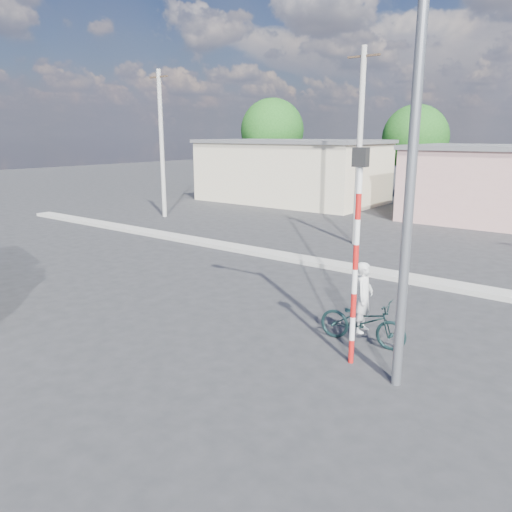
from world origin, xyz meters
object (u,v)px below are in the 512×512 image
Objects in this scene: bicycle at (362,321)px; streetlight at (406,112)px; cyclist at (363,310)px; traffic_pole at (357,240)px.

bicycle is 0.22× the size of streetlight.
bicycle is 4.78m from streetlight.
cyclist is 0.36× the size of traffic_pole.
traffic_pole is 2.56m from streetlight.
bicycle is 2.33m from traffic_pole.
bicycle is at bearing -0.00° from cyclist.
bicycle is 1.26× the size of cyclist.
bicycle is 0.46× the size of traffic_pole.
cyclist is at bearing 132.06° from streetlight.
traffic_pole is at bearing 162.27° from streetlight.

